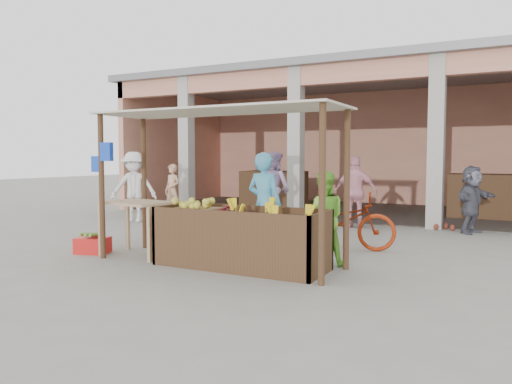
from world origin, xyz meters
The scene contains 20 objects.
ground centered at (0.00, 0.00, 0.00)m, with size 60.00×60.00×0.00m, color gray.
market_building centered at (0.05, 8.93, 2.70)m, with size 14.40×6.40×4.20m.
fruit_stall centered at (0.50, 0.00, 0.40)m, with size 2.60×0.95×0.80m, color #4D2F1E.
stall_awning centered at (-0.01, 0.06, 1.98)m, with size 4.09×1.35×2.39m.
banana_heap centered at (0.98, 0.00, 0.90)m, with size 1.10×0.60×0.20m, color yellow, non-canonical shape.
melon_tray centered at (-0.33, 0.03, 0.89)m, with size 0.68×0.59×0.19m.
berry_heap centered at (0.29, 0.05, 0.87)m, with size 0.47×0.38×0.15m, color maroon.
side_table centered at (-1.48, -0.01, 0.78)m, with size 1.25×0.94×0.92m.
papaya_pile centered at (-1.48, -0.01, 1.03)m, with size 0.75×0.43×0.21m, color #51882C, non-canonical shape.
red_crate centered at (-2.32, -0.22, 0.14)m, with size 0.53×0.38×0.28m, color red.
plantain_bundle centered at (-2.32, -0.22, 0.32)m, with size 0.42×0.29×0.08m, color olive, non-canonical shape.
produce_sacks centered at (2.75, 5.49, 0.29)m, with size 0.78×0.73×0.59m.
vendor_blue centered at (0.44, 0.92, 0.93)m, with size 0.70×0.51×1.86m, color #49A8CE.
vendor_green centered at (1.54, 0.73, 0.76)m, with size 0.74×0.43×1.53m, color #72C735.
motorcycle centered at (1.37, 2.07, 0.54)m, with size 2.07×0.71×1.08m, color maroon.
shopper_a centered at (-4.59, 3.43, 0.97)m, with size 1.25×0.62×1.94m, color silver.
shopper_b centered at (0.83, 4.95, 0.90)m, with size 1.06×0.57×1.81m, color pink.
shopper_d centered at (3.32, 5.27, 0.78)m, with size 1.44×0.59×1.56m, color #4E4D5B.
shopper_e centered at (-4.29, 4.66, 0.77)m, with size 0.57×0.43×1.54m, color tan.
shopper_f centered at (-1.10, 4.52, 0.98)m, with size 0.96×0.55×1.97m, color #967BA5.
Camera 1 is at (4.14, -6.49, 1.66)m, focal length 35.00 mm.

